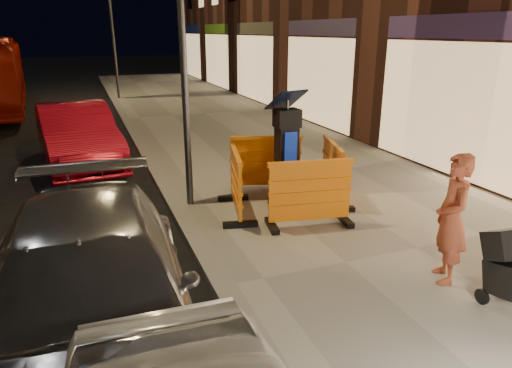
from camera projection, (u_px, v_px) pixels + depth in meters
name	position (u px, v px, depth m)	size (l,w,h in m)	color
ground_plane	(225.00, 296.00, 5.82)	(120.00, 120.00, 0.00)	black
sidewalk	(417.00, 252.00, 6.81)	(6.00, 60.00, 0.15)	gray
kerb	(225.00, 291.00, 5.80)	(0.30, 60.00, 0.15)	slate
parking_kiosk	(286.00, 153.00, 8.10)	(0.63, 0.63, 1.99)	black
barrier_front	(310.00, 194.00, 7.40)	(1.43, 0.59, 1.11)	orange
barrier_back	(266.00, 163.00, 9.08)	(1.43, 0.59, 1.11)	orange
barrier_kerbside	(236.00, 183.00, 7.92)	(1.43, 0.59, 1.11)	orange
barrier_bldgside	(332.00, 171.00, 8.56)	(1.43, 0.59, 1.11)	orange
car_silver	(96.00, 355.00, 4.76)	(2.07, 5.10, 1.48)	#B4B4B9
car_red	(81.00, 165.00, 11.48)	(1.60, 4.60, 1.52)	maroon
man	(452.00, 219.00, 5.67)	(0.62, 0.40, 1.69)	#A5462C
street_lamp_mid	(182.00, 35.00, 7.56)	(0.12, 0.12, 6.00)	#3F3F44
street_lamp_far	(113.00, 32.00, 20.84)	(0.12, 0.12, 6.00)	#3F3F44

